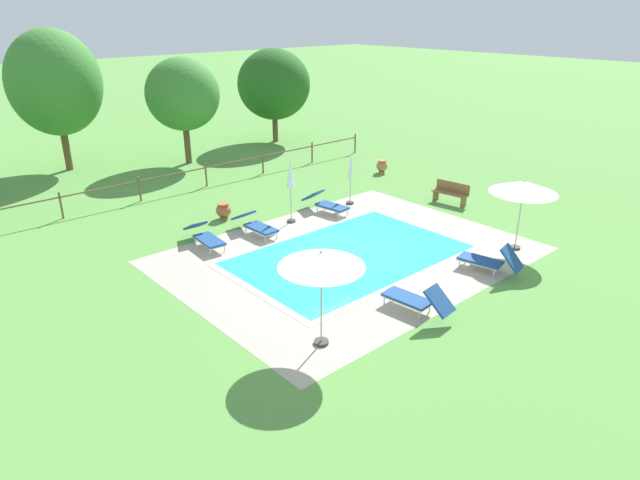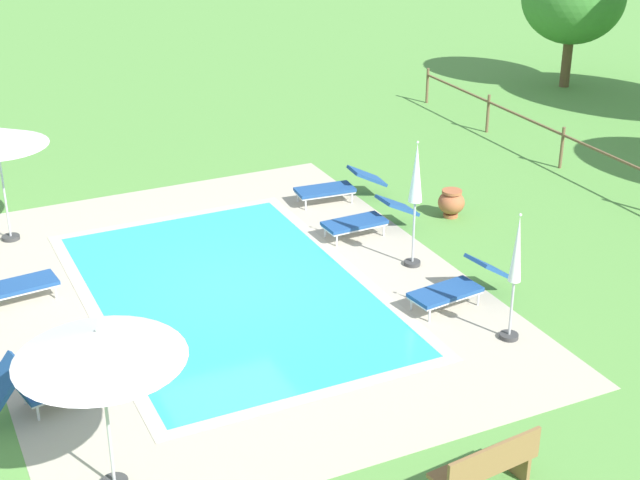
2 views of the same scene
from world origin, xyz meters
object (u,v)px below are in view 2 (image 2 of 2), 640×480
object	(u,v)px
sun_lounger_south_end	(337,186)
patio_umbrella_open_by_bench	(99,346)
patio_umbrella_closed_row_mid_east	(516,263)
wooden_bench_lawn_side	(487,466)
sun_lounger_north_mid	(47,383)
terracotta_urn_by_tree	(451,202)
sun_lounger_north_far	(367,218)
patio_umbrella_closed_row_west	(416,183)
sun_lounger_south_near_corner	(458,285)
sun_lounger_north_near_steps	(3,285)

from	to	relation	value
sun_lounger_south_end	patio_umbrella_open_by_bench	distance (m)	10.53
patio_umbrella_closed_row_mid_east	wooden_bench_lawn_side	bearing A→B (deg)	-40.18
sun_lounger_north_mid	sun_lounger_south_end	size ratio (longest dim) A/B	0.93
patio_umbrella_closed_row_mid_east	terracotta_urn_by_tree	distance (m)	5.30
sun_lounger_north_far	wooden_bench_lawn_side	bearing A→B (deg)	-17.63
sun_lounger_south_end	patio_umbrella_closed_row_west	bearing A→B (deg)	-2.45
sun_lounger_north_far	sun_lounger_south_end	world-z (taller)	same
sun_lounger_north_far	patio_umbrella_closed_row_west	bearing A→B (deg)	3.39
patio_umbrella_open_by_bench	sun_lounger_north_far	bearing A→B (deg)	129.96
sun_lounger_north_mid	sun_lounger_south_end	bearing A→B (deg)	125.81
sun_lounger_south_near_corner	wooden_bench_lawn_side	size ratio (longest dim) A/B	1.36
patio_umbrella_closed_row_west	terracotta_urn_by_tree	bearing A→B (deg)	130.83
sun_lounger_north_far	wooden_bench_lawn_side	world-z (taller)	wooden_bench_lawn_side
sun_lounger_north_near_steps	sun_lounger_north_far	bearing A→B (deg)	89.46
sun_lounger_north_mid	sun_lounger_north_far	distance (m)	8.00
sun_lounger_south_near_corner	terracotta_urn_by_tree	xyz separation A→B (m)	(-3.41, 2.05, -0.03)
sun_lounger_north_far	terracotta_urn_by_tree	bearing A→B (deg)	90.47
patio_umbrella_open_by_bench	patio_umbrella_closed_row_mid_east	bearing A→B (deg)	97.38
patio_umbrella_open_by_bench	patio_umbrella_closed_row_mid_east	xyz separation A→B (m)	(-0.90, 6.94, -0.74)
sun_lounger_north_near_steps	patio_umbrella_closed_row_west	size ratio (longest dim) A/B	0.79
sun_lounger_south_end	patio_umbrella_open_by_bench	size ratio (longest dim) A/B	0.89
sun_lounger_south_end	patio_umbrella_closed_row_mid_east	world-z (taller)	patio_umbrella_closed_row_mid_east
sun_lounger_south_near_corner	patio_umbrella_open_by_bench	size ratio (longest dim) A/B	0.88
sun_lounger_south_near_corner	patio_umbrella_closed_row_west	bearing A→B (deg)	177.48
sun_lounger_south_near_corner	sun_lounger_south_end	xyz separation A→B (m)	(-5.30, 0.23, -0.01)
patio_umbrella_open_by_bench	patio_umbrella_closed_row_west	size ratio (longest dim) A/B	0.94
sun_lounger_south_near_corner	patio_umbrella_closed_row_west	world-z (taller)	patio_umbrella_closed_row_west
patio_umbrella_closed_row_west	terracotta_urn_by_tree	world-z (taller)	patio_umbrella_closed_row_west
sun_lounger_north_near_steps	sun_lounger_south_near_corner	size ratio (longest dim) A/B	0.96
sun_lounger_south_end	patio_umbrella_closed_row_west	size ratio (longest dim) A/B	0.83
sun_lounger_north_mid	patio_umbrella_closed_row_west	size ratio (longest dim) A/B	0.78
wooden_bench_lawn_side	terracotta_urn_by_tree	world-z (taller)	wooden_bench_lawn_side
sun_lounger_north_mid	sun_lounger_south_near_corner	size ratio (longest dim) A/B	0.94
sun_lounger_north_far	wooden_bench_lawn_side	size ratio (longest dim) A/B	1.35
patio_umbrella_open_by_bench	wooden_bench_lawn_side	world-z (taller)	patio_umbrella_open_by_bench
sun_lounger_north_near_steps	terracotta_urn_by_tree	distance (m)	9.37
sun_lounger_north_near_steps	sun_lounger_north_mid	distance (m)	3.55
sun_lounger_south_end	patio_umbrella_open_by_bench	world-z (taller)	patio_umbrella_open_by_bench
sun_lounger_south_end	patio_umbrella_closed_row_west	distance (m)	3.84
patio_umbrella_closed_row_west	sun_lounger_south_near_corner	bearing A→B (deg)	-2.52
patio_umbrella_open_by_bench	terracotta_urn_by_tree	xyz separation A→B (m)	(-5.72, 8.88, -1.80)
sun_lounger_south_near_corner	sun_lounger_north_near_steps	bearing A→B (deg)	-115.34
sun_lounger_north_near_steps	patio_umbrella_closed_row_west	bearing A→B (deg)	76.65
patio_umbrella_open_by_bench	wooden_bench_lawn_side	xyz separation A→B (m)	(2.25, 4.28, -1.67)
sun_lounger_north_far	terracotta_urn_by_tree	size ratio (longest dim) A/B	3.37
sun_lounger_north_mid	patio_umbrella_open_by_bench	xyz separation A→B (m)	(2.22, 0.40, 1.74)
wooden_bench_lawn_side	sun_lounger_north_near_steps	bearing A→B (deg)	-149.31
patio_umbrella_closed_row_west	terracotta_urn_by_tree	size ratio (longest dim) A/B	4.10
patio_umbrella_closed_row_mid_east	terracotta_urn_by_tree	size ratio (longest dim) A/B	3.68
patio_umbrella_open_by_bench	patio_umbrella_closed_row_mid_east	world-z (taller)	patio_umbrella_open_by_bench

